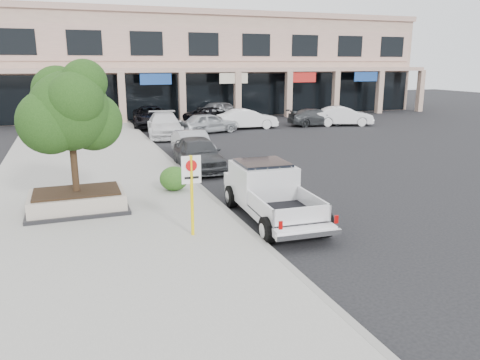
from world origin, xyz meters
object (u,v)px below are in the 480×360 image
at_px(planter_tree, 74,111).
at_px(pickup_truck, 273,194).
at_px(lot_car_d, 215,116).
at_px(curb_car_d, 151,117).
at_px(curb_car_a, 198,153).
at_px(lot_car_f, 343,116).
at_px(curb_car_c, 165,125).
at_px(no_parking_sign, 192,184).
at_px(curb_car_b, 193,145).
at_px(lot_car_a, 208,123).
at_px(lot_car_b, 247,119).
at_px(planter, 77,201).
at_px(lot_car_e, 223,110).
at_px(lot_car_c, 316,117).

relative_size(planter_tree, pickup_truck, 0.73).
relative_size(pickup_truck, lot_car_d, 1.07).
bearing_deg(curb_car_d, curb_car_a, -84.81).
distance_m(curb_car_a, lot_car_f, 18.98).
bearing_deg(curb_car_c, no_parking_sign, -91.42).
xyz_separation_m(no_parking_sign, curb_car_b, (2.99, 11.49, -0.92)).
relative_size(lot_car_a, lot_car_f, 0.92).
distance_m(lot_car_b, lot_car_d, 3.39).
bearing_deg(curb_car_a, lot_car_d, 71.98).
bearing_deg(no_parking_sign, curb_car_c, 80.98).
relative_size(no_parking_sign, curb_car_a, 0.50).
relative_size(no_parking_sign, lot_car_f, 0.50).
distance_m(pickup_truck, lot_car_b, 21.45).
xyz_separation_m(curb_car_b, curb_car_d, (0.03, 13.14, 0.10)).
distance_m(planter, no_parking_sign, 4.77).
relative_size(curb_car_a, curb_car_c, 0.84).
bearing_deg(lot_car_b, lot_car_e, 0.16).
distance_m(curb_car_d, lot_car_d, 5.17).
xyz_separation_m(no_parking_sign, lot_car_a, (6.36, 19.95, -0.91)).
bearing_deg(no_parking_sign, lot_car_f, 48.76).
relative_size(pickup_truck, curb_car_d, 0.95).
relative_size(lot_car_c, lot_car_d, 0.91).
relative_size(curb_car_b, lot_car_b, 0.95).
xyz_separation_m(pickup_truck, lot_car_b, (6.94, 20.30, -0.12)).
xyz_separation_m(curb_car_a, curb_car_c, (0.52, 10.62, 0.02)).
bearing_deg(lot_car_d, pickup_truck, 154.02).
distance_m(no_parking_sign, curb_car_d, 24.83).
bearing_deg(curb_car_a, lot_car_a, 73.32).
xyz_separation_m(lot_car_a, lot_car_b, (3.43, 1.14, 0.03)).
xyz_separation_m(curb_car_a, lot_car_f, (15.12, 11.48, -0.02)).
bearing_deg(lot_car_a, pickup_truck, 157.27).
xyz_separation_m(curb_car_a, lot_car_b, (7.25, 12.43, -0.03)).
xyz_separation_m(planter_tree, no_parking_sign, (2.87, -3.68, -1.78)).
distance_m(curb_car_c, lot_car_a, 3.37).
height_order(no_parking_sign, lot_car_a, no_parking_sign).
height_order(curb_car_a, lot_car_e, lot_car_e).
bearing_deg(curb_car_c, lot_car_e, 58.71).
relative_size(lot_car_e, lot_car_f, 1.02).
bearing_deg(lot_car_e, planter_tree, 135.32).
bearing_deg(curb_car_c, planter_tree, -103.20).
relative_size(no_parking_sign, lot_car_e, 0.49).
bearing_deg(lot_car_b, curb_car_a, 152.14).
relative_size(planter, curb_car_c, 0.58).
distance_m(curb_car_a, curb_car_d, 15.98).
height_order(planter_tree, lot_car_a, planter_tree).
distance_m(planter, curb_car_d, 21.96).
bearing_deg(lot_car_a, planter, 137.98).
relative_size(curb_car_b, curb_car_d, 0.74).
xyz_separation_m(curb_car_a, curb_car_b, (0.45, 2.83, -0.07)).
bearing_deg(lot_car_c, lot_car_d, 70.55).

